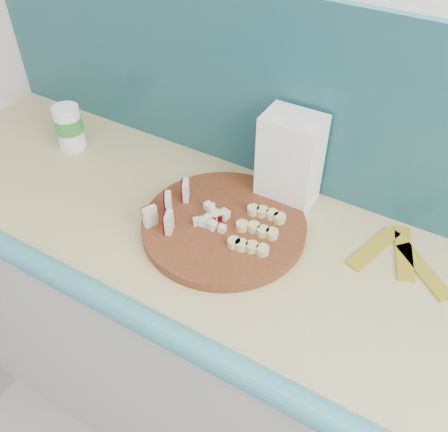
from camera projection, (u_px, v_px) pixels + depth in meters
kitchen_counter at (264, 363)px, 1.48m from camera, size 2.20×0.63×0.91m
backsplash at (336, 111)px, 1.19m from camera, size 2.20×0.02×0.50m
cutting_board at (224, 226)px, 1.24m from camera, size 0.46×0.46×0.03m
apple_wedges at (168, 208)px, 1.23m from camera, size 0.07×0.16×0.06m
apple_chunks at (214, 216)px, 1.23m from camera, size 0.07×0.06×0.02m
banana_slices at (257, 229)px, 1.20m from camera, size 0.12×0.16×0.02m
flour_bag at (290, 160)px, 1.25m from camera, size 0.15×0.11×0.25m
canister at (69, 127)px, 1.47m from camera, size 0.08×0.08×0.13m
banana_peel at (400, 257)px, 1.17m from camera, size 0.24×0.20×0.01m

